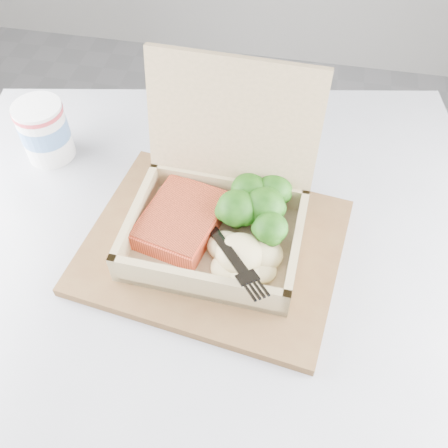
% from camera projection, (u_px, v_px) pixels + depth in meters
% --- Properties ---
extents(cafe_table, '(0.90, 0.90, 0.72)m').
position_uv_depth(cafe_table, '(218.00, 337.00, 0.78)').
color(cafe_table, black).
rests_on(cafe_table, floor).
extents(serving_tray, '(0.36, 0.30, 0.01)m').
position_uv_depth(serving_tray, '(213.00, 246.00, 0.66)').
color(serving_tray, brown).
rests_on(serving_tray, cafe_table).
extents(takeout_container, '(0.23, 0.21, 0.21)m').
position_uv_depth(takeout_container, '(220.00, 200.00, 0.63)').
color(takeout_container, tan).
rests_on(takeout_container, serving_tray).
extents(salmon_fillet, '(0.12, 0.14, 0.03)m').
position_uv_depth(salmon_fillet, '(182.00, 220.00, 0.65)').
color(salmon_fillet, '#E94E2D').
rests_on(salmon_fillet, takeout_container).
extents(broccoli_pile, '(0.13, 0.13, 0.05)m').
position_uv_depth(broccoli_pile, '(264.00, 211.00, 0.64)').
color(broccoli_pile, '#2B6D18').
rests_on(broccoli_pile, takeout_container).
extents(mashed_potatoes, '(0.10, 0.09, 0.03)m').
position_uv_depth(mashed_potatoes, '(240.00, 254.00, 0.61)').
color(mashed_potatoes, beige).
rests_on(mashed_potatoes, takeout_container).
extents(plastic_fork, '(0.11, 0.14, 0.04)m').
position_uv_depth(plastic_fork, '(218.00, 233.00, 0.61)').
color(plastic_fork, black).
rests_on(plastic_fork, mashed_potatoes).
extents(paper_cup, '(0.07, 0.07, 0.09)m').
position_uv_depth(paper_cup, '(44.00, 130.00, 0.74)').
color(paper_cup, white).
rests_on(paper_cup, cafe_table).
extents(receipt, '(0.11, 0.17, 0.00)m').
position_uv_depth(receipt, '(208.00, 154.00, 0.78)').
color(receipt, white).
rests_on(receipt, cafe_table).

